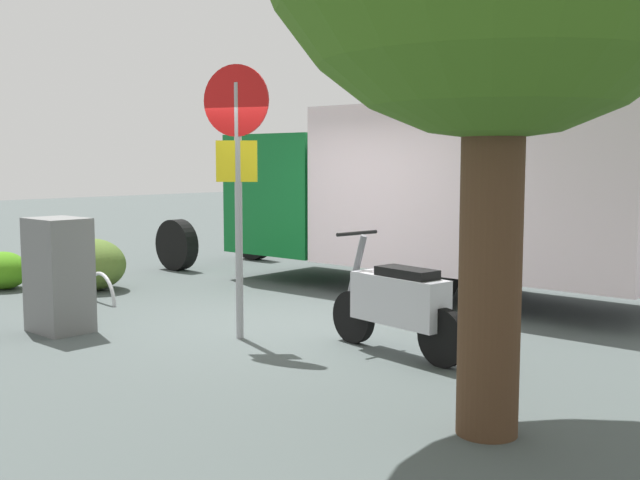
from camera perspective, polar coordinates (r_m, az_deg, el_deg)
ground_plane at (r=9.15m, az=-2.99°, el=-6.26°), size 60.00×60.00×0.00m
box_truck_near at (r=11.20m, az=8.05°, el=3.88°), size 8.51×2.51×2.71m
motorcycle at (r=7.64m, az=5.87°, el=-4.76°), size 1.81×0.58×1.20m
stop_sign at (r=8.22m, az=-6.22°, el=6.12°), size 0.71×0.33×2.95m
utility_cabinet at (r=9.11m, az=-18.97°, el=-2.49°), size 0.70×0.54×1.30m
bike_rack_hoop at (r=10.89m, az=-16.06°, el=-4.51°), size 0.85×0.13×0.85m
shrub_near_sign at (r=11.94m, az=-16.67°, el=-1.74°), size 1.13×0.93×0.77m
shrub_mid_verge at (r=12.46m, az=-22.62°, el=-2.12°), size 0.83×0.68×0.57m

